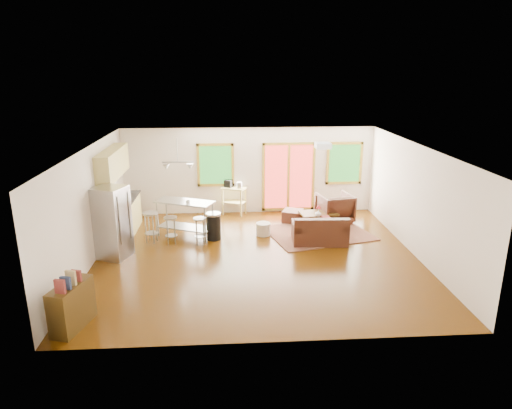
{
  "coord_description": "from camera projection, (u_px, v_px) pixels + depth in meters",
  "views": [
    {
      "loc": [
        -0.68,
        -9.93,
        4.29
      ],
      "look_at": [
        0.0,
        0.3,
        1.2
      ],
      "focal_mm": 32.0,
      "sensor_mm": 36.0,
      "label": 1
    }
  ],
  "objects": [
    {
      "name": "bookshelf",
      "position": [
        72.0,
        305.0,
        7.74
      ],
      "size": [
        0.58,
        0.96,
        1.06
      ],
      "rotation": [
        0.0,
        0.0,
        -0.27
      ],
      "color": "#37260B",
      "rests_on": "floor"
    },
    {
      "name": "cabinets",
      "position": [
        119.0,
        202.0,
        11.9
      ],
      "size": [
        0.64,
        2.24,
        2.3
      ],
      "color": "tan",
      "rests_on": "floor"
    },
    {
      "name": "french_doors",
      "position": [
        288.0,
        177.0,
        13.83
      ],
      "size": [
        1.6,
        0.05,
        2.1
      ],
      "color": "#A82A23",
      "rests_on": "back_wall"
    },
    {
      "name": "ottoman",
      "position": [
        293.0,
        216.0,
        13.13
      ],
      "size": [
        0.69,
        0.69,
        0.36
      ],
      "primitive_type": "cube",
      "rotation": [
        0.0,
        0.0,
        -0.38
      ],
      "color": "#33180F",
      "rests_on": "floor"
    },
    {
      "name": "window_left",
      "position": [
        216.0,
        165.0,
        13.58
      ],
      "size": [
        1.1,
        0.05,
        1.3
      ],
      "color": "#1D511B",
      "rests_on": "back_wall"
    },
    {
      "name": "coffee_table",
      "position": [
        319.0,
        214.0,
        12.72
      ],
      "size": [
        1.09,
        0.73,
        0.41
      ],
      "rotation": [
        0.0,
        0.0,
        0.12
      ],
      "color": "#37260B",
      "rests_on": "floor"
    },
    {
      "name": "ceiling_flush",
      "position": [
        323.0,
        145.0,
        10.71
      ],
      "size": [
        0.35,
        0.35,
        0.12
      ],
      "primitive_type": "cube",
      "color": "white",
      "rests_on": "ceiling"
    },
    {
      "name": "cup",
      "position": [
        188.0,
        202.0,
        11.64
      ],
      "size": [
        0.12,
        0.11,
        0.11
      ],
      "primitive_type": "imported",
      "rotation": [
        0.0,
        0.0,
        -0.18
      ],
      "color": "white",
      "rests_on": "island"
    },
    {
      "name": "ceiling",
      "position": [
        257.0,
        147.0,
        10.02
      ],
      "size": [
        7.5,
        7.0,
        0.02
      ],
      "primitive_type": "cube",
      "color": "white",
      "rests_on": "ground"
    },
    {
      "name": "pouf",
      "position": [
        263.0,
        229.0,
        12.12
      ],
      "size": [
        0.46,
        0.46,
        0.34
      ],
      "primitive_type": "cylinder",
      "rotation": [
        0.0,
        0.0,
        0.24
      ],
      "color": "beige",
      "rests_on": "floor"
    },
    {
      "name": "front_wall",
      "position": [
        272.0,
        269.0,
        7.04
      ],
      "size": [
        7.5,
        0.02,
        2.6
      ],
      "primitive_type": "cube",
      "color": "silver",
      "rests_on": "ground"
    },
    {
      "name": "refrigerator",
      "position": [
        112.0,
        223.0,
        10.54
      ],
      "size": [
        0.87,
        0.86,
        1.69
      ],
      "rotation": [
        0.0,
        0.0,
        -0.36
      ],
      "color": "#B7BABC",
      "rests_on": "floor"
    },
    {
      "name": "floor",
      "position": [
        257.0,
        257.0,
        10.77
      ],
      "size": [
        7.5,
        7.0,
        0.02
      ],
      "primitive_type": "cube",
      "color": "#371D03",
      "rests_on": "ground"
    },
    {
      "name": "armchair",
      "position": [
        335.0,
        207.0,
        13.06
      ],
      "size": [
        1.05,
        1.01,
        0.93
      ],
      "primitive_type": "imported",
      "rotation": [
        0.0,
        0.0,
        3.35
      ],
      "color": "#33180F",
      "rests_on": "floor"
    },
    {
      "name": "book",
      "position": [
        323.0,
        213.0,
        12.23
      ],
      "size": [
        0.21,
        0.05,
        0.28
      ],
      "primitive_type": "imported",
      "rotation": [
        0.0,
        0.0,
        0.14
      ],
      "color": "maroon",
      "rests_on": "coffee_table"
    },
    {
      "name": "vase",
      "position": [
        318.0,
        213.0,
        12.37
      ],
      "size": [
        0.21,
        0.22,
        0.3
      ],
      "rotation": [
        0.0,
        0.0,
        -0.23
      ],
      "color": "silver",
      "rests_on": "coffee_table"
    },
    {
      "name": "bar_stool_b",
      "position": [
        171.0,
        224.0,
        11.43
      ],
      "size": [
        0.39,
        0.39,
        0.71
      ],
      "rotation": [
        0.0,
        0.0,
        0.18
      ],
      "color": "#B7BABC",
      "rests_on": "floor"
    },
    {
      "name": "trash_can",
      "position": [
        214.0,
        226.0,
        11.78
      ],
      "size": [
        0.41,
        0.41,
        0.71
      ],
      "rotation": [
        0.0,
        0.0,
        -0.08
      ],
      "color": "black",
      "rests_on": "floor"
    },
    {
      "name": "pendant_light",
      "position": [
        178.0,
        166.0,
        11.53
      ],
      "size": [
        0.8,
        0.18,
        0.79
      ],
      "color": "gray",
      "rests_on": "ceiling"
    },
    {
      "name": "bar_stool_a",
      "position": [
        151.0,
        220.0,
        11.51
      ],
      "size": [
        0.46,
        0.46,
        0.79
      ],
      "rotation": [
        0.0,
        0.0,
        -0.25
      ],
      "color": "#B7BABC",
      "rests_on": "floor"
    },
    {
      "name": "right_wall",
      "position": [
        417.0,
        201.0,
        10.63
      ],
      "size": [
        0.02,
        7.0,
        2.6
      ],
      "primitive_type": "cube",
      "color": "silver",
      "rests_on": "ground"
    },
    {
      "name": "loveseat",
      "position": [
        320.0,
        232.0,
        11.53
      ],
      "size": [
        1.41,
        0.84,
        0.73
      ],
      "rotation": [
        0.0,
        0.0,
        -0.05
      ],
      "color": "#33180F",
      "rests_on": "floor"
    },
    {
      "name": "island",
      "position": [
        185.0,
        212.0,
        11.9
      ],
      "size": [
        1.64,
        1.17,
        0.96
      ],
      "rotation": [
        0.0,
        0.0,
        -0.41
      ],
      "color": "#B7BABC",
      "rests_on": "floor"
    },
    {
      "name": "left_wall",
      "position": [
        89.0,
        207.0,
        10.15
      ],
      "size": [
        0.02,
        7.0,
        2.6
      ],
      "primitive_type": "cube",
      "color": "silver",
      "rests_on": "ground"
    },
    {
      "name": "rug",
      "position": [
        318.0,
        233.0,
        12.27
      ],
      "size": [
        3.02,
        2.6,
        0.03
      ],
      "primitive_type": "cube",
      "rotation": [
        0.0,
        0.0,
        0.27
      ],
      "color": "#57663A",
      "rests_on": "floor"
    },
    {
      "name": "kitchen_cart",
      "position": [
        233.0,
        191.0,
        13.68
      ],
      "size": [
        0.82,
        0.69,
        1.06
      ],
      "rotation": [
        0.0,
        0.0,
        -0.43
      ],
      "color": "tan",
      "rests_on": "floor"
    },
    {
      "name": "window_right",
      "position": [
        344.0,
        163.0,
        13.83
      ],
      "size": [
        1.1,
        0.05,
        1.3
      ],
      "color": "#1D511B",
      "rests_on": "back_wall"
    },
    {
      "name": "bar_stool_c",
      "position": [
        200.0,
        225.0,
        11.41
      ],
      "size": [
        0.37,
        0.37,
        0.69
      ],
      "rotation": [
        0.0,
        0.0,
        0.15
      ],
      "color": "#B7BABC",
      "rests_on": "floor"
    },
    {
      "name": "back_wall",
      "position": [
        249.0,
        171.0,
        13.75
      ],
      "size": [
        7.5,
        0.02,
        2.6
      ],
      "primitive_type": "cube",
      "color": "silver",
      "rests_on": "ground"
    }
  ]
}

